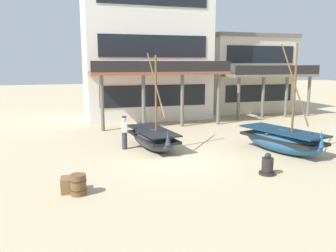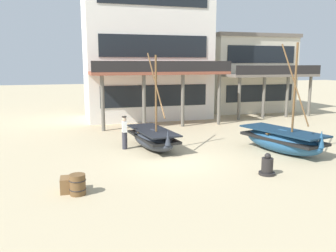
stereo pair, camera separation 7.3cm
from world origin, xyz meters
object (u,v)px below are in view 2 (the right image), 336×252
fishing_boat_near_left (282,140)px  wooden_barrel (78,185)px  fishing_boat_centre_large (153,138)px  capstan_winch (267,166)px  fisherman_by_hull (125,133)px  cargo_crate (70,184)px  harbor_building_annex (243,73)px  harbor_building_main (147,48)px

fishing_boat_near_left → wooden_barrel: fishing_boat_near_left is taller
fishing_boat_centre_large → wooden_barrel: 6.73m
capstan_winch → fisherman_by_hull: bearing=128.7°
fishing_boat_centre_large → fisherman_by_hull: bearing=166.6°
cargo_crate → fishing_boat_centre_large: bearing=50.3°
fisherman_by_hull → capstan_winch: 7.37m
capstan_winch → cargo_crate: size_ratio=1.43×
fishing_boat_near_left → capstan_winch: bearing=-133.0°
cargo_crate → capstan_winch: bearing=-2.6°
cargo_crate → harbor_building_annex: harbor_building_annex is taller
fisherman_by_hull → cargo_crate: 6.13m
cargo_crate → harbor_building_main: size_ratio=0.06×
fisherman_by_hull → harbor_building_annex: 18.05m
fishing_boat_centre_large → fisherman_by_hull: size_ratio=2.85×
fishing_boat_near_left → capstan_winch: 3.88m
fishing_boat_near_left → fisherman_by_hull: bearing=158.1°
wooden_barrel → harbor_building_annex: (15.78, 17.81, 3.03)m
capstan_winch → wooden_barrel: (-7.19, -0.03, 0.01)m
wooden_barrel → fishing_boat_centre_large: bearing=53.9°
fishing_boat_centre_large → cargo_crate: (-4.22, -5.07, -0.30)m
wooden_barrel → cargo_crate: 0.45m
capstan_winch → harbor_building_main: harbor_building_main is taller
fishing_boat_centre_large → harbor_building_annex: harbor_building_annex is taller
fisherman_by_hull → harbor_building_main: 11.54m
fisherman_by_hull → cargo_crate: bearing=-117.7°
fisherman_by_hull → harbor_building_annex: bearing=42.4°
fishing_boat_centre_large → cargo_crate: 6.60m
fishing_boat_centre_large → harbor_building_main: harbor_building_main is taller
fishing_boat_centre_large → fisherman_by_hull: (-1.38, 0.33, 0.28)m
harbor_building_main → cargo_crate: bearing=-112.6°
cargo_crate → harbor_building_main: harbor_building_main is taller
capstan_winch → harbor_building_main: bearing=93.8°
capstan_winch → wooden_barrel: bearing=-179.8°
fishing_boat_near_left → fishing_boat_centre_large: size_ratio=1.09×
fishing_boat_near_left → harbor_building_annex: bearing=68.3°
fisherman_by_hull → cargo_crate: fisherman_by_hull is taller
fisherman_by_hull → capstan_winch: bearing=-51.3°
fishing_boat_near_left → wooden_barrel: size_ratio=7.47×
fishing_boat_centre_large → harbor_building_annex: (11.82, 12.38, 2.83)m
wooden_barrel → fishing_boat_near_left: bearing=16.2°
fishing_boat_centre_large → harbor_building_main: bearing=78.0°
harbor_building_annex → harbor_building_main: bearing=-167.7°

